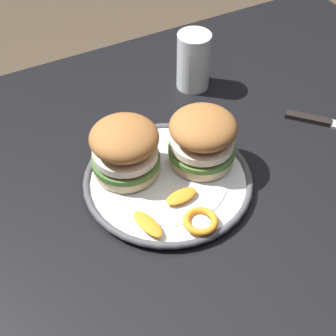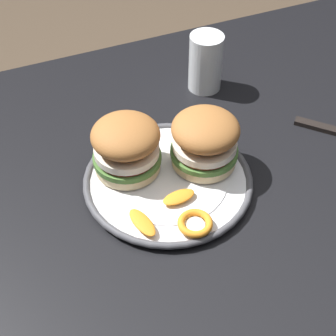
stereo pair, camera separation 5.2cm
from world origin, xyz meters
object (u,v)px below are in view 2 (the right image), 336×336
dining_table (203,222)px  sandwich_half_left (126,146)px  drinking_glass (205,65)px  sandwich_half_right (205,140)px  dinner_plate (168,180)px

dining_table → sandwich_half_left: size_ratio=8.79×
drinking_glass → sandwich_half_right: bearing=63.6°
sandwich_half_left → sandwich_half_right: bearing=163.4°
dining_table → drinking_glass: drinking_glass is taller
drinking_glass → dinner_plate: bearing=51.7°
dining_table → sandwich_half_right: sandwich_half_right is taller
dining_table → dinner_plate: dinner_plate is taller
sandwich_half_right → drinking_glass: size_ratio=1.05×
sandwich_half_left → dinner_plate: bearing=137.4°
dinner_plate → sandwich_half_left: size_ratio=2.03×
dining_table → sandwich_half_right: bearing=-110.6°
dinner_plate → drinking_glass: 0.30m
dinner_plate → drinking_glass: bearing=-128.3°
dining_table → sandwich_half_right: (-0.02, -0.05, 0.16)m
dining_table → dinner_plate: 0.12m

